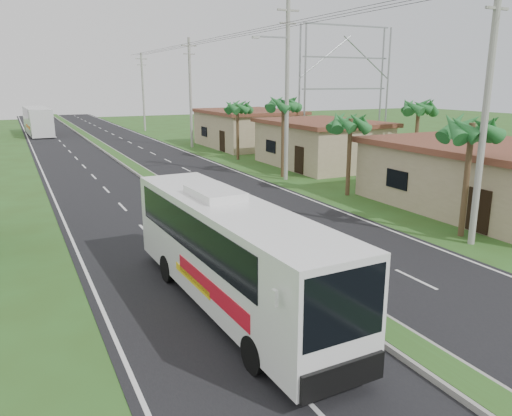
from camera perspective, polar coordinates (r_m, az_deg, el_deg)
name	(u,v)px	position (r m, az deg, el deg)	size (l,w,h in m)	color
ground	(332,298)	(16.29, 8.67, -10.19)	(180.00, 180.00, 0.00)	#32511D
road_asphalt	(160,185)	(33.89, -10.92, 2.61)	(14.00, 160.00, 0.02)	black
median_strip	(160,184)	(33.87, -10.93, 2.76)	(1.20, 160.00, 0.18)	gray
lane_edge_left	(52,195)	(32.83, -22.25, 1.40)	(0.12, 160.00, 0.01)	silver
lane_edge_right	(250,177)	(36.18, -0.64, 3.58)	(0.12, 160.00, 0.01)	silver
shop_near	(487,176)	(29.39, 24.85, 3.29)	(8.60, 12.60, 3.52)	tan
shop_mid	(321,143)	(41.20, 7.40, 7.38)	(7.60, 10.60, 3.67)	tan
shop_far	(247,128)	(53.36, -1.00, 9.12)	(8.60, 11.60, 3.82)	tan
palm_verge_a	(472,129)	(23.29, 23.44, 8.28)	(2.40, 2.40, 5.45)	#473321
palm_verge_b	(351,123)	(30.18, 10.75, 9.56)	(2.40, 2.40, 5.05)	#473321
palm_verge_c	(283,105)	(35.67, 3.15, 11.70)	(2.40, 2.40, 5.85)	#473321
palm_verge_d	(237,107)	(43.96, -2.13, 11.44)	(2.40, 2.40, 5.25)	#473321
palm_behind_shop	(419,107)	(37.68, 18.10, 10.88)	(2.40, 2.40, 5.65)	#473321
utility_pole_a	(486,108)	(22.20, 24.79, 10.33)	(1.60, 0.28, 11.00)	gray
utility_pole_b	(287,88)	(34.61, 3.52, 13.49)	(3.20, 0.28, 12.00)	gray
utility_pole_c	(190,92)	(52.94, -7.51, 13.02)	(1.60, 0.28, 11.00)	gray
utility_pole_d	(143,91)	(72.16, -12.79, 12.89)	(1.60, 0.28, 10.50)	gray
billboard_lattice	(345,80)	(52.05, 10.17, 14.17)	(10.18, 1.18, 12.07)	gray
coach_bus_main	(230,247)	(14.86, -3.02, -4.48)	(2.65, 10.91, 3.50)	white
coach_bus_far	(37,119)	(71.09, -23.70, 9.25)	(3.02, 12.01, 3.47)	silver
motorcyclist	(191,222)	(21.75, -7.43, -1.65)	(1.61, 0.66, 2.15)	black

